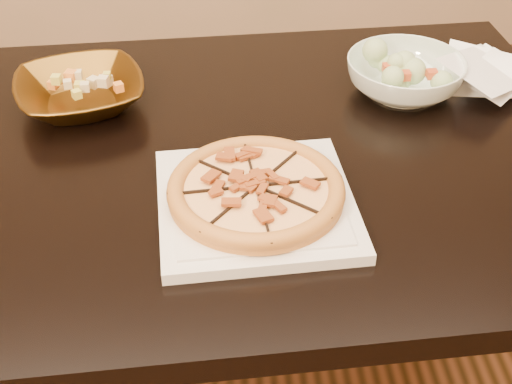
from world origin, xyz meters
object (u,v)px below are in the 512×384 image
(dining_table, at_px, (200,207))
(pizza, at_px, (256,190))
(plate, at_px, (256,203))
(salad_bowl, at_px, (405,76))
(bronze_bowl, at_px, (80,93))

(dining_table, bearing_deg, pizza, -60.76)
(plate, distance_m, salad_bowl, 0.42)
(plate, bearing_deg, pizza, 25.93)
(salad_bowl, bearing_deg, pizza, -132.35)
(pizza, relative_size, salad_bowl, 1.20)
(pizza, xyz_separation_m, bronze_bowl, (-0.28, 0.30, -0.01))
(plate, relative_size, pizza, 1.17)
(plate, bearing_deg, salad_bowl, 47.65)
(bronze_bowl, relative_size, salad_bowl, 1.05)
(salad_bowl, bearing_deg, plate, -132.35)
(dining_table, distance_m, plate, 0.21)
(plate, bearing_deg, dining_table, 119.24)
(dining_table, relative_size, bronze_bowl, 6.16)
(bronze_bowl, bearing_deg, pizza, -47.12)
(dining_table, xyz_separation_m, plate, (0.08, -0.15, 0.12))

